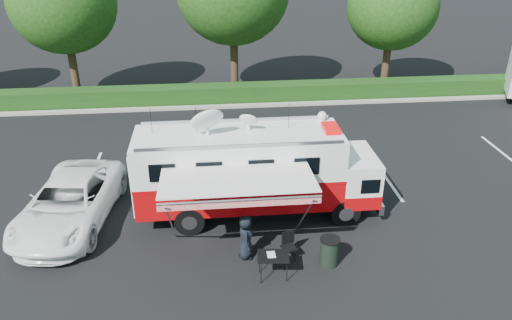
{
  "coord_description": "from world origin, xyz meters",
  "views": [
    {
      "loc": [
        -1.56,
        -15.11,
        9.67
      ],
      "look_at": [
        0.0,
        0.5,
        1.9
      ],
      "focal_mm": 35.0,
      "sensor_mm": 36.0,
      "label": 1
    }
  ],
  "objects": [
    {
      "name": "trash_bin",
      "position": [
        1.89,
        -3.06,
        0.46
      ],
      "size": [
        0.61,
        0.61,
        0.92
      ],
      "color": "black",
      "rests_on": "ground_plane"
    },
    {
      "name": "white_suv",
      "position": [
        -6.47,
        0.11,
        0.0
      ],
      "size": [
        3.35,
        5.99,
        1.58
      ],
      "primitive_type": "imported",
      "rotation": [
        0.0,
        0.0,
        -0.13
      ],
      "color": "white",
      "rests_on": "ground_plane"
    },
    {
      "name": "person",
      "position": [
        -0.61,
        -2.47,
        0.0
      ],
      "size": [
        0.5,
        0.74,
        1.49
      ],
      "primitive_type": "imported",
      "rotation": [
        0.0,
        0.0,
        1.54
      ],
      "color": "black",
      "rests_on": "ground_plane"
    },
    {
      "name": "back_border",
      "position": [
        1.14,
        12.9,
        5.0
      ],
      "size": [
        60.0,
        6.14,
        8.87
      ],
      "color": "#9E998E",
      "rests_on": "ground_plane"
    },
    {
      "name": "command_truck",
      "position": [
        -0.07,
        -0.0,
        1.72
      ],
      "size": [
        8.37,
        2.3,
        4.02
      ],
      "color": "black",
      "rests_on": "ground_plane"
    },
    {
      "name": "awning",
      "position": [
        -0.82,
        -2.39,
        2.58
      ],
      "size": [
        4.57,
        2.38,
        2.76
      ],
      "color": "silver",
      "rests_on": "ground_plane"
    },
    {
      "name": "stall_lines",
      "position": [
        -0.5,
        3.0,
        0.0
      ],
      "size": [
        24.12,
        5.5,
        0.01
      ],
      "color": "silver",
      "rests_on": "ground_plane"
    },
    {
      "name": "folding_table",
      "position": [
        0.1,
        -3.51,
        0.73
      ],
      "size": [
        0.98,
        0.74,
        0.78
      ],
      "color": "black",
      "rests_on": "ground_plane"
    },
    {
      "name": "ground_plane",
      "position": [
        0.0,
        0.0,
        0.0
      ],
      "size": [
        120.0,
        120.0,
        0.0
      ],
      "primitive_type": "plane",
      "color": "black",
      "rests_on": "ground"
    },
    {
      "name": "folding_chair",
      "position": [
        0.7,
        -2.6,
        0.53
      ],
      "size": [
        0.54,
        0.57,
        0.89
      ],
      "color": "black",
      "rests_on": "ground_plane"
    }
  ]
}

